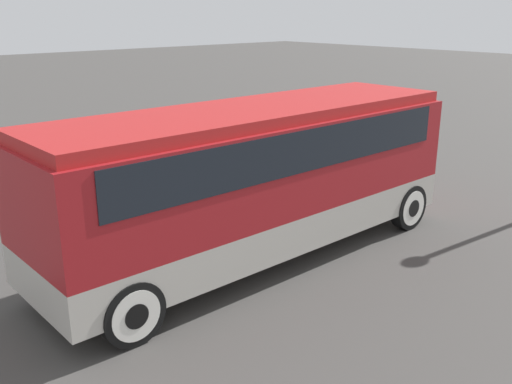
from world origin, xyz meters
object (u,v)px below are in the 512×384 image
Objects in this scene: tour_bus at (260,168)px; parked_car_near at (85,151)px; parked_car_far at (139,172)px; parked_car_mid at (259,149)px.

tour_bus reaches higher than parked_car_near.
parked_car_far is (0.16, 5.02, -1.17)m from tour_bus.
parked_car_far reaches higher than parked_car_mid.
parked_car_far is (0.01, -3.22, 0.00)m from parked_car_near.
parked_car_far is at bearing -89.82° from parked_car_near.
parked_car_mid is (4.26, -3.33, -0.03)m from parked_car_near.
tour_bus reaches higher than parked_car_mid.
parked_car_far is at bearing 178.41° from parked_car_mid.
parked_car_mid is 4.25m from parked_car_far.
parked_car_mid is 0.90× the size of parked_car_far.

